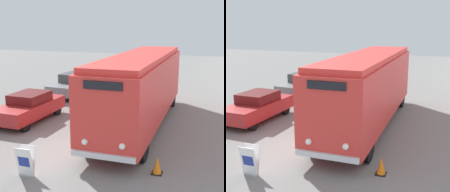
# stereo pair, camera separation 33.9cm
# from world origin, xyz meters

# --- Properties ---
(ground_plane) EXTENTS (80.00, 80.00, 0.00)m
(ground_plane) POSITION_xyz_m (0.00, 0.00, 0.00)
(ground_plane) COLOR slate
(vintage_bus) EXTENTS (2.43, 11.19, 3.57)m
(vintage_bus) POSITION_xyz_m (1.84, 4.05, 2.02)
(vintage_bus) COLOR black
(vintage_bus) RESTS_ON ground_plane
(sign_board) EXTENTS (0.60, 0.39, 1.04)m
(sign_board) POSITION_xyz_m (-0.59, -2.41, 0.50)
(sign_board) COLOR gray
(sign_board) RESTS_ON ground_plane
(parked_car_near) EXTENTS (2.02, 4.41, 1.49)m
(parked_car_near) POSITION_xyz_m (-3.84, 2.92, 0.76)
(parked_car_near) COLOR black
(parked_car_near) RESTS_ON ground_plane
(parked_car_mid) EXTENTS (2.23, 4.86, 1.58)m
(parked_car_mid) POSITION_xyz_m (-4.12, 9.13, 0.81)
(parked_car_mid) COLOR black
(parked_car_mid) RESTS_ON ground_plane
(traffic_cone) EXTENTS (0.36, 0.36, 0.63)m
(traffic_cone) POSITION_xyz_m (3.58, -0.90, 0.31)
(traffic_cone) COLOR black
(traffic_cone) RESTS_ON ground_plane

